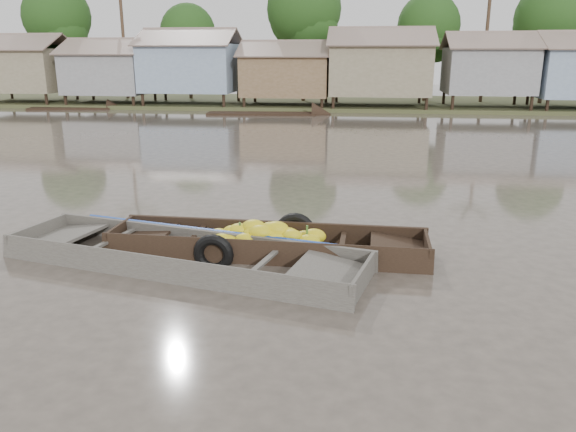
# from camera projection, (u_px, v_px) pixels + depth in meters

# --- Properties ---
(ground) EXTENTS (120.00, 120.00, 0.00)m
(ground) POSITION_uv_depth(u_px,v_px,m) (282.00, 264.00, 10.52)
(ground) COLOR #453D35
(ground) RESTS_ON ground
(riverbank) EXTENTS (120.00, 12.47, 10.22)m
(riverbank) POSITION_uv_depth(u_px,v_px,m) (387.00, 62.00, 39.59)
(riverbank) COLOR #384723
(riverbank) RESTS_ON ground
(banana_boat) EXTENTS (6.32, 1.71, 0.89)m
(banana_boat) POSITION_uv_depth(u_px,v_px,m) (263.00, 243.00, 11.10)
(banana_boat) COLOR black
(banana_boat) RESTS_ON ground
(viewer_boat) EXTENTS (7.22, 3.36, 0.56)m
(viewer_boat) POSITION_uv_depth(u_px,v_px,m) (185.00, 262.00, 10.51)
(viewer_boat) COLOR #3F3A35
(viewer_boat) RESTS_ON ground
(distant_boats) EXTENTS (47.64, 15.64, 0.35)m
(distant_boats) POSITION_uv_depth(u_px,v_px,m) (482.00, 121.00, 32.25)
(distant_boats) COLOR black
(distant_boats) RESTS_ON ground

